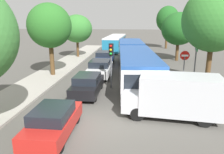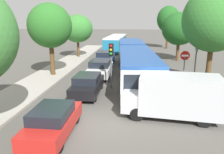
{
  "view_description": "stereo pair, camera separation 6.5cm",
  "coord_description": "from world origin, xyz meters",
  "views": [
    {
      "loc": [
        1.78,
        -9.84,
        5.15
      ],
      "look_at": [
        0.2,
        4.8,
        1.2
      ],
      "focal_mm": 35.0,
      "sensor_mm": 36.0,
      "label": 1
    },
    {
      "loc": [
        1.84,
        -9.84,
        5.15
      ],
      "look_at": [
        0.2,
        4.8,
        1.2
      ],
      "focal_mm": 35.0,
      "sensor_mm": 36.0,
      "label": 2
    }
  ],
  "objects": [
    {
      "name": "queued_car_blue",
      "position": [
        -1.73,
        14.8,
        0.77
      ],
      "size": [
        1.88,
        4.41,
        1.53
      ],
      "rotation": [
        0.0,
        0.0,
        1.58
      ],
      "color": "#284799",
      "rests_on": "ground"
    },
    {
      "name": "articulated_bus",
      "position": [
        1.65,
        10.59,
        1.51
      ],
      "size": [
        4.03,
        17.78,
        2.62
      ],
      "rotation": [
        0.0,
        0.0,
        -1.49
      ],
      "color": "silver",
      "rests_on": "ground"
    },
    {
      "name": "queued_car_black",
      "position": [
        -1.47,
        4.42,
        0.73
      ],
      "size": [
        1.77,
        4.13,
        1.43
      ],
      "rotation": [
        0.0,
        0.0,
        1.58
      ],
      "color": "black",
      "rests_on": "ground"
    },
    {
      "name": "no_entry_sign",
      "position": [
        5.48,
        6.87,
        1.88
      ],
      "size": [
        0.7,
        0.08,
        2.82
      ],
      "rotation": [
        0.0,
        0.0,
        -1.57
      ],
      "color": "#56595E",
      "rests_on": "ground"
    },
    {
      "name": "ground_plane",
      "position": [
        0.0,
        0.0,
        0.0
      ],
      "size": [
        200.0,
        200.0,
        0.0
      ],
      "primitive_type": "plane",
      "color": "#4F4C47"
    },
    {
      "name": "city_bus_rear",
      "position": [
        -1.61,
        26.88,
        1.36
      ],
      "size": [
        2.92,
        11.03,
        2.35
      ],
      "rotation": [
        0.0,
        0.0,
        1.52
      ],
      "color": "teal",
      "rests_on": "ground"
    },
    {
      "name": "white_van",
      "position": [
        3.9,
        1.31,
        1.24
      ],
      "size": [
        5.17,
        2.45,
        2.31
      ],
      "rotation": [
        0.0,
        0.0,
        3.04
      ],
      "color": "#B7BABF",
      "rests_on": "ground"
    },
    {
      "name": "direction_sign_post",
      "position": [
        6.35,
        7.16,
        2.55
      ],
      "size": [
        0.27,
        1.39,
        3.6
      ],
      "rotation": [
        0.0,
        0.0,
        2.99
      ],
      "color": "#56595E",
      "rests_on": "ground"
    },
    {
      "name": "queued_car_red",
      "position": [
        -1.8,
        -1.22,
        0.7
      ],
      "size": [
        1.7,
        3.97,
        1.38
      ],
      "rotation": [
        0.0,
        0.0,
        1.58
      ],
      "color": "#B21E19",
      "rests_on": "ground"
    },
    {
      "name": "tree_right_mid",
      "position": [
        6.99,
        18.17,
        3.93
      ],
      "size": [
        4.23,
        4.23,
        5.94
      ],
      "color": "#51381E",
      "rests_on": "ground"
    },
    {
      "name": "traffic_light",
      "position": [
        0.01,
        5.98,
        2.5
      ],
      "size": [
        0.34,
        0.37,
        3.4
      ],
      "rotation": [
        0.0,
        0.0,
        -1.66
      ],
      "color": "#56595E",
      "rests_on": "ground"
    },
    {
      "name": "tree_left_far",
      "position": [
        -5.99,
        18.95,
        3.85
      ],
      "size": [
        4.02,
        4.02,
        5.68
      ],
      "color": "#51381E",
      "rests_on": "ground"
    },
    {
      "name": "tree_right_near",
      "position": [
        7.07,
        6.25,
        5.07
      ],
      "size": [
        4.29,
        4.29,
        7.31
      ],
      "color": "#51381E",
      "rests_on": "ground"
    },
    {
      "name": "kerb_strip_left",
      "position": [
        -6.19,
        13.44,
        0.07
      ],
      "size": [
        3.2,
        36.87,
        0.14
      ],
      "primitive_type": "cube",
      "color": "#9E998E",
      "rests_on": "ground"
    },
    {
      "name": "tree_left_mid",
      "position": [
        -5.82,
        9.09,
        4.43
      ],
      "size": [
        3.84,
        3.84,
        6.49
      ],
      "color": "#51381E",
      "rests_on": "ground"
    },
    {
      "name": "queued_car_white",
      "position": [
        -1.37,
        9.31,
        0.78
      ],
      "size": [
        1.89,
        4.41,
        1.53
      ],
      "rotation": [
        0.0,
        0.0,
        1.58
      ],
      "color": "white",
      "rests_on": "ground"
    },
    {
      "name": "tree_right_far",
      "position": [
        7.19,
        29.84,
        4.91
      ],
      "size": [
        3.88,
        3.88,
        7.27
      ],
      "color": "#51381E",
      "rests_on": "ground"
    }
  ]
}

